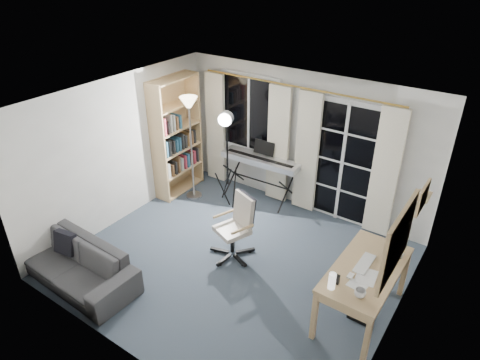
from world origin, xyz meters
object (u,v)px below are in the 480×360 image
at_px(studio_light, 226,130).
at_px(monitor, 399,235).
at_px(bookshelf, 174,139).
at_px(desk, 366,274).
at_px(sofa, 72,257).
at_px(keyboard_piano, 261,161).
at_px(torchiere_lamp, 190,118).
at_px(office_chair, 239,221).
at_px(mug, 360,292).

relative_size(studio_light, monitor, 3.30).
xyz_separation_m(bookshelf, desk, (4.01, -1.09, -0.36)).
bearing_deg(sofa, monitor, 30.82).
height_order(bookshelf, keyboard_piano, bookshelf).
bearing_deg(torchiere_lamp, keyboard_piano, 28.34).
xyz_separation_m(keyboard_piano, sofa, (-0.98, -3.25, -0.41)).
distance_m(studio_light, sofa, 3.02).
height_order(studio_light, desk, studio_light).
bearing_deg(office_chair, keyboard_piano, 131.91).
bearing_deg(monitor, studio_light, 167.87).
bearing_deg(torchiere_lamp, studio_light, 8.34).
bearing_deg(monitor, sofa, -150.00).
relative_size(keyboard_piano, mug, 11.72).
xyz_separation_m(bookshelf, office_chair, (2.06, -0.94, -0.45)).
xyz_separation_m(torchiere_lamp, mug, (3.69, -1.56, -0.71)).
bearing_deg(office_chair, mug, 3.53).
xyz_separation_m(keyboard_piano, desk, (2.51, -1.64, -0.13)).
height_order(studio_light, office_chair, studio_light).
distance_m(studio_light, office_chair, 1.63).
distance_m(bookshelf, studio_light, 1.19).
height_order(studio_light, monitor, studio_light).
xyz_separation_m(desk, mug, (0.10, -0.50, 0.16)).
height_order(bookshelf, office_chair, bookshelf).
distance_m(keyboard_piano, sofa, 3.41).
bearing_deg(sofa, torchiere_lamp, 93.84).
bearing_deg(mug, desk, 101.31).
relative_size(keyboard_piano, desk, 1.02).
relative_size(torchiere_lamp, mug, 15.33).
xyz_separation_m(office_chair, monitor, (2.15, 0.29, 0.46)).
bearing_deg(desk, studio_light, 158.98).
relative_size(bookshelf, torchiere_lamp, 1.14).
bearing_deg(torchiere_lamp, bookshelf, 175.88).
bearing_deg(sofa, studio_light, 79.66).
height_order(torchiere_lamp, mug, torchiere_lamp).
bearing_deg(monitor, desk, -112.69).
xyz_separation_m(keyboard_piano, office_chair, (0.56, -1.49, -0.21)).
relative_size(office_chair, desk, 0.69).
distance_m(torchiere_lamp, mug, 4.07).
height_order(monitor, sofa, monitor).
relative_size(keyboard_piano, monitor, 2.67).
bearing_deg(bookshelf, mug, -22.19).
bearing_deg(mug, keyboard_piano, 140.62).
xyz_separation_m(bookshelf, monitor, (4.20, -0.64, 0.02)).
bearing_deg(monitor, office_chair, -171.31).
distance_m(studio_light, monitor, 3.20).
bearing_deg(bookshelf, monitor, -9.69).
relative_size(torchiere_lamp, desk, 1.34).
bearing_deg(keyboard_piano, torchiere_lamp, -153.43).
bearing_deg(office_chair, studio_light, 154.38).
height_order(office_chair, sofa, office_chair).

